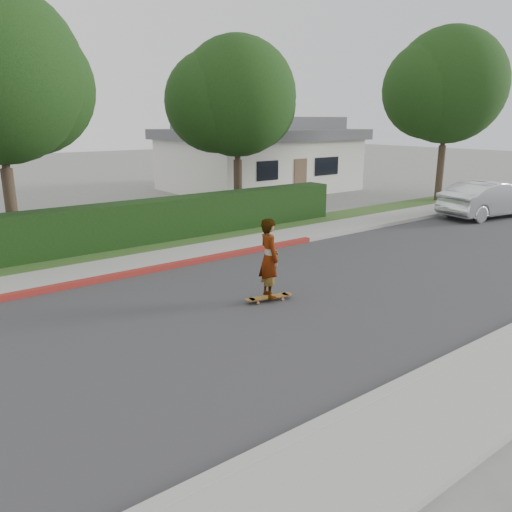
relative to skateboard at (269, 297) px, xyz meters
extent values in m
plane|color=slate|center=(3.82, -0.28, -0.10)|extent=(120.00, 120.00, 0.00)
cube|color=#2D2D30|center=(3.82, -0.28, -0.10)|extent=(60.00, 8.00, 0.01)
cube|color=#9E9E99|center=(3.82, 3.82, -0.03)|extent=(60.00, 0.20, 0.15)
cube|color=maroon|center=(-1.18, 3.82, -0.03)|extent=(12.00, 0.21, 0.15)
cube|color=gray|center=(3.82, 4.72, -0.04)|extent=(60.00, 1.60, 0.12)
cube|color=#2D4C1E|center=(3.82, 6.32, -0.05)|extent=(60.00, 1.60, 0.10)
cube|color=black|center=(0.82, 6.92, 0.65)|extent=(15.00, 1.00, 1.50)
cylinder|color=#33261C|center=(-3.68, 8.22, 1.25)|extent=(0.36, 0.36, 2.70)
cylinder|color=#33261C|center=(-3.68, 8.22, 3.27)|extent=(0.24, 0.24, 2.25)
sphere|color=black|center=(-2.78, 8.52, 5.00)|extent=(4.16, 4.16, 4.16)
cylinder|color=#33261C|center=(5.32, 8.72, 1.16)|extent=(0.36, 0.36, 2.52)
cylinder|color=#33261C|center=(5.32, 8.72, 3.05)|extent=(0.24, 0.24, 2.10)
sphere|color=black|center=(5.32, 8.72, 4.94)|extent=(4.80, 4.80, 4.80)
sphere|color=black|center=(4.52, 9.12, 4.74)|extent=(4.08, 4.08, 4.08)
sphere|color=black|center=(6.22, 9.02, 4.64)|extent=(3.84, 3.84, 3.84)
cylinder|color=#33261C|center=(16.32, 6.22, 1.34)|extent=(0.36, 0.36, 2.88)
cylinder|color=#33261C|center=(16.32, 6.22, 3.50)|extent=(0.24, 0.24, 2.40)
sphere|color=black|center=(16.32, 6.22, 5.66)|extent=(5.60, 5.60, 5.60)
sphere|color=black|center=(15.52, 6.62, 5.46)|extent=(4.76, 4.76, 4.76)
sphere|color=black|center=(17.22, 6.52, 5.36)|extent=(4.48, 4.48, 4.48)
cube|color=beige|center=(11.82, 15.72, 1.40)|extent=(10.00, 8.00, 3.00)
cube|color=#4C4C51|center=(11.82, 15.72, 3.20)|extent=(10.60, 8.60, 0.60)
cube|color=#4C4C51|center=(11.82, 15.72, 3.80)|extent=(8.40, 6.40, 0.80)
cube|color=black|center=(9.32, 11.70, 1.50)|extent=(1.40, 0.06, 1.00)
cube|color=black|center=(13.62, 11.70, 1.50)|extent=(1.80, 0.06, 1.00)
cube|color=brown|center=(11.62, 11.70, 0.95)|extent=(0.90, 0.06, 2.10)
cylinder|color=#C67136|center=(-0.33, -0.01, -0.06)|extent=(0.07, 0.05, 0.06)
cylinder|color=#C67136|center=(-0.29, 0.16, -0.06)|extent=(0.07, 0.05, 0.06)
cylinder|color=#C67136|center=(0.29, -0.16, -0.06)|extent=(0.07, 0.05, 0.06)
cylinder|color=#C67136|center=(0.33, 0.01, -0.06)|extent=(0.07, 0.05, 0.06)
cube|color=silver|center=(-0.31, 0.08, -0.02)|extent=(0.10, 0.20, 0.03)
cube|color=silver|center=(0.31, -0.08, -0.02)|extent=(0.10, 0.20, 0.03)
cube|color=brown|center=(0.00, 0.00, 0.01)|extent=(0.98, 0.45, 0.02)
cylinder|color=brown|center=(-0.46, 0.11, 0.01)|extent=(0.28, 0.28, 0.02)
cylinder|color=brown|center=(0.46, -0.11, 0.01)|extent=(0.28, 0.28, 0.02)
imported|color=white|center=(0.00, 0.00, 0.95)|extent=(0.62, 0.78, 1.87)
imported|color=silver|center=(14.26, 2.39, 0.69)|extent=(5.03, 2.38, 1.59)
camera|label=1|loc=(-6.95, -8.59, 4.02)|focal=35.00mm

